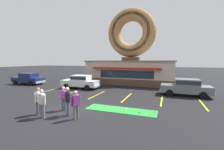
# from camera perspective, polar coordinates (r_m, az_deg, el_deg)

# --- Properties ---
(ground_plane) EXTENTS (160.00, 160.00, 0.00)m
(ground_plane) POSITION_cam_1_polar(r_m,az_deg,el_deg) (10.50, -16.18, -13.16)
(ground_plane) COLOR black
(donut_shop_building) EXTENTS (12.30, 6.75, 10.96)m
(donut_shop_building) POSITION_cam_1_polar(r_m,az_deg,el_deg) (22.51, 7.22, 6.44)
(donut_shop_building) COLOR brown
(donut_shop_building) RESTS_ON ground
(putting_mat) EXTENTS (4.76, 1.31, 0.03)m
(putting_mat) POSITION_cam_1_polar(r_m,az_deg,el_deg) (10.34, 3.32, -13.16)
(putting_mat) COLOR green
(putting_mat) RESTS_ON ground
(mini_donut_near_left) EXTENTS (0.13, 0.13, 0.04)m
(mini_donut_near_left) POSITION_cam_1_polar(r_m,az_deg,el_deg) (9.93, 10.44, -13.84)
(mini_donut_near_left) COLOR brown
(mini_donut_near_left) RESTS_ON putting_mat
(mini_donut_near_right) EXTENTS (0.13, 0.13, 0.04)m
(mini_donut_near_right) POSITION_cam_1_polar(r_m,az_deg,el_deg) (10.25, 15.93, -13.34)
(mini_donut_near_right) COLOR #A5724C
(mini_donut_near_right) RESTS_ON putting_mat
(mini_donut_mid_left) EXTENTS (0.13, 0.13, 0.04)m
(mini_donut_mid_left) POSITION_cam_1_polar(r_m,az_deg,el_deg) (11.29, -6.43, -11.40)
(mini_donut_mid_left) COLOR #D8667F
(mini_donut_mid_left) RESTS_ON putting_mat
(mini_donut_mid_centre) EXTENTS (0.13, 0.13, 0.04)m
(mini_donut_mid_centre) POSITION_cam_1_polar(r_m,az_deg,el_deg) (10.00, 5.10, -13.63)
(mini_donut_mid_centre) COLOR #E5C666
(mini_donut_mid_centre) RESTS_ON putting_mat
(mini_donut_mid_right) EXTENTS (0.13, 0.13, 0.04)m
(mini_donut_mid_right) POSITION_cam_1_polar(r_m,az_deg,el_deg) (10.53, 5.78, -12.63)
(mini_donut_mid_right) COLOR #E5C666
(mini_donut_mid_right) RESTS_ON putting_mat
(mini_donut_far_left) EXTENTS (0.13, 0.13, 0.04)m
(mini_donut_far_left) POSITION_cam_1_polar(r_m,az_deg,el_deg) (10.94, -8.18, -11.97)
(mini_donut_far_left) COLOR #A5724C
(mini_donut_far_left) RESTS_ON putting_mat
(mini_donut_far_centre) EXTENTS (0.13, 0.13, 0.04)m
(mini_donut_far_centre) POSITION_cam_1_polar(r_m,az_deg,el_deg) (10.39, 5.20, -12.89)
(mini_donut_far_centre) COLOR #E5C666
(mini_donut_far_centre) RESTS_ON putting_mat
(golf_ball) EXTENTS (0.04, 0.04, 0.04)m
(golf_ball) POSITION_cam_1_polar(r_m,az_deg,el_deg) (10.64, -1.13, -12.41)
(golf_ball) COLOR white
(golf_ball) RESTS_ON putting_mat
(putting_flag_pin) EXTENTS (0.13, 0.01, 0.55)m
(putting_flag_pin) POSITION_cam_1_polar(r_m,az_deg,el_deg) (9.78, 15.74, -11.85)
(putting_flag_pin) COLOR silver
(putting_flag_pin) RESTS_ON putting_mat
(car_navy) EXTENTS (4.62, 2.10, 1.60)m
(car_navy) POSITION_cam_1_polar(r_m,az_deg,el_deg) (24.34, -29.28, -1.05)
(car_navy) COLOR navy
(car_navy) RESTS_ON ground
(car_grey) EXTENTS (4.58, 2.03, 1.60)m
(car_grey) POSITION_cam_1_polar(r_m,az_deg,el_deg) (15.88, 26.29, -3.98)
(car_grey) COLOR slate
(car_grey) RESTS_ON ground
(car_white) EXTENTS (4.62, 2.11, 1.60)m
(car_white) POSITION_cam_1_polar(r_m,az_deg,el_deg) (18.37, -11.86, -2.34)
(car_white) COLOR silver
(car_white) RESTS_ON ground
(pedestrian_blue_sweater_man) EXTENTS (0.59, 0.28, 1.61)m
(pedestrian_blue_sweater_man) POSITION_cam_1_polar(r_m,az_deg,el_deg) (10.57, -17.93, -8.09)
(pedestrian_blue_sweater_man) COLOR #474C66
(pedestrian_blue_sweater_man) RESTS_ON ground
(pedestrian_hooded_kid) EXTENTS (0.25, 0.60, 1.69)m
(pedestrian_hooded_kid) POSITION_cam_1_polar(r_m,az_deg,el_deg) (10.32, -26.18, -8.41)
(pedestrian_hooded_kid) COLOR #474C66
(pedestrian_hooded_kid) RESTS_ON ground
(pedestrian_leather_jacket_man) EXTENTS (0.42, 0.49, 1.74)m
(pedestrian_leather_jacket_man) POSITION_cam_1_polar(r_m,az_deg,el_deg) (9.49, -16.52, -9.06)
(pedestrian_leather_jacket_man) COLOR #474C66
(pedestrian_leather_jacket_man) RESTS_ON ground
(pedestrian_clipboard_woman) EXTENTS (0.59, 0.30, 1.67)m
(pedestrian_clipboard_woman) POSITION_cam_1_polar(r_m,az_deg,el_deg) (9.69, -25.13, -9.33)
(pedestrian_clipboard_woman) COLOR slate
(pedestrian_clipboard_woman) RESTS_ON ground
(pedestrian_beanie_man) EXTENTS (0.40, 0.53, 1.64)m
(pedestrian_beanie_man) POSITION_cam_1_polar(r_m,az_deg,el_deg) (8.82, -13.63, -10.51)
(pedestrian_beanie_man) COLOR slate
(pedestrian_beanie_man) RESTS_ON ground
(trash_bin) EXTENTS (0.57, 0.57, 0.97)m
(trash_bin) POSITION_cam_1_polar(r_m,az_deg,el_deg) (19.65, 21.38, -3.20)
(trash_bin) COLOR #51565B
(trash_bin) RESTS_ON ground
(parking_stripe_far_left) EXTENTS (0.12, 3.60, 0.01)m
(parking_stripe_far_left) POSITION_cam_1_polar(r_m,az_deg,el_deg) (18.21, -23.02, -5.50)
(parking_stripe_far_left) COLOR yellow
(parking_stripe_far_left) RESTS_ON ground
(parking_stripe_left) EXTENTS (0.12, 3.60, 0.01)m
(parking_stripe_left) POSITION_cam_1_polar(r_m,az_deg,el_deg) (16.33, -15.27, -6.47)
(parking_stripe_left) COLOR yellow
(parking_stripe_left) RESTS_ON ground
(parking_stripe_mid_left) EXTENTS (0.12, 3.60, 0.01)m
(parking_stripe_mid_left) POSITION_cam_1_polar(r_m,az_deg,el_deg) (14.81, -5.70, -7.52)
(parking_stripe_mid_left) COLOR yellow
(parking_stripe_mid_left) RESTS_ON ground
(parking_stripe_centre) EXTENTS (0.12, 3.60, 0.01)m
(parking_stripe_centre) POSITION_cam_1_polar(r_m,az_deg,el_deg) (13.80, 5.70, -8.48)
(parking_stripe_centre) COLOR yellow
(parking_stripe_centre) RESTS_ON ground
(parking_stripe_mid_right) EXTENTS (0.12, 3.60, 0.01)m
(parking_stripe_mid_right) POSITION_cam_1_polar(r_m,az_deg,el_deg) (13.39, 18.39, -9.16)
(parking_stripe_mid_right) COLOR yellow
(parking_stripe_mid_right) RESTS_ON ground
(parking_stripe_right) EXTENTS (0.12, 3.60, 0.01)m
(parking_stripe_right) POSITION_cam_1_polar(r_m,az_deg,el_deg) (13.64, 31.25, -9.40)
(parking_stripe_right) COLOR yellow
(parking_stripe_right) RESTS_ON ground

